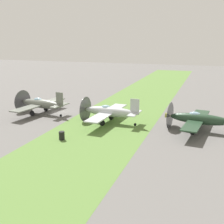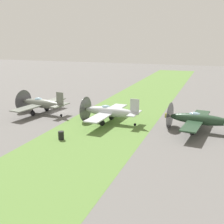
{
  "view_description": "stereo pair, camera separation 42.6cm",
  "coord_description": "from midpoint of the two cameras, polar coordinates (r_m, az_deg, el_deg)",
  "views": [
    {
      "loc": [
        -35.97,
        -21.29,
        10.45
      ],
      "look_at": [
        -2.23,
        -9.69,
        1.31
      ],
      "focal_mm": 47.15,
      "sensor_mm": 36.0,
      "label": 1
    },
    {
      "loc": [
        -35.83,
        -21.69,
        10.45
      ],
      "look_at": [
        -2.23,
        -9.69,
        1.31
      ],
      "focal_mm": 47.15,
      "sensor_mm": 36.0,
      "label": 2
    }
  ],
  "objects": [
    {
      "name": "ground_plane",
      "position": [
        43.13,
        -10.91,
        0.07
      ],
      "size": [
        160.0,
        160.0,
        0.0
      ],
      "primitive_type": "plane",
      "color": "#605E5B"
    },
    {
      "name": "ground_crew_chief",
      "position": [
        48.26,
        -16.43,
        2.37
      ],
      "size": [
        0.6,
        0.38,
        1.73
      ],
      "rotation": [
        0.0,
        0.0,
        0.33
      ],
      "color": "#847A5B",
      "rests_on": "ground"
    },
    {
      "name": "airplane_trail",
      "position": [
        34.64,
        16.77,
        -1.35
      ],
      "size": [
        9.69,
        7.69,
        3.44
      ],
      "rotation": [
        0.0,
        0.0,
        -0.11
      ],
      "color": "#233D28",
      "rests_on": "ground"
    },
    {
      "name": "airplane_wingman",
      "position": [
        36.49,
        -0.18,
        0.09
      ],
      "size": [
        9.75,
        7.71,
        3.47
      ],
      "rotation": [
        0.0,
        0.0,
        -0.06
      ],
      "color": "#B2B7BC",
      "rests_on": "ground"
    },
    {
      "name": "fuel_drum",
      "position": [
        31.25,
        -9.46,
        -4.51
      ],
      "size": [
        0.6,
        0.6,
        0.9
      ],
      "primitive_type": "cylinder",
      "color": "black",
      "rests_on": "ground"
    },
    {
      "name": "airplane_lead",
      "position": [
        42.1,
        -13.27,
        1.63
      ],
      "size": [
        9.8,
        7.79,
        3.47
      ],
      "rotation": [
        0.0,
        0.0,
        -0.14
      ],
      "color": "slate",
      "rests_on": "ground"
    },
    {
      "name": "grass_verge",
      "position": [
        39.26,
        1.19,
        -1.07
      ],
      "size": [
        120.0,
        11.0,
        0.01
      ],
      "primitive_type": "cube",
      "color": "#567A38",
      "rests_on": "ground"
    }
  ]
}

